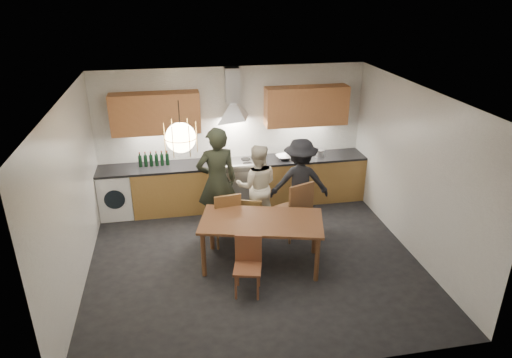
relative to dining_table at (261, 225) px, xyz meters
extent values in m
plane|color=black|center=(-0.09, 0.11, -0.67)|extent=(5.00, 5.00, 0.00)
cube|color=white|center=(-0.09, 2.36, 0.63)|extent=(5.00, 0.02, 2.60)
cube|color=white|center=(-0.09, -2.14, 0.63)|extent=(5.00, 0.02, 2.60)
cube|color=white|center=(-2.59, 0.11, 0.63)|extent=(0.02, 4.50, 2.60)
cube|color=white|center=(2.41, 0.11, 0.63)|extent=(0.02, 4.50, 2.60)
cube|color=white|center=(-0.09, 0.11, 1.93)|extent=(5.00, 4.50, 0.02)
cube|color=#BC8C48|center=(-1.27, 2.06, -0.24)|extent=(1.45, 0.60, 0.86)
cube|color=#BC8C48|center=(1.38, 2.06, -0.24)|extent=(2.05, 0.60, 0.86)
cube|color=white|center=(-2.29, 2.06, -0.25)|extent=(0.58, 0.58, 0.85)
cube|color=black|center=(-1.57, 2.06, 0.21)|extent=(2.05, 0.62, 0.04)
cube|color=black|center=(1.38, 2.06, 0.21)|extent=(2.05, 0.62, 0.04)
cube|color=silver|center=(-0.09, 2.06, -0.27)|extent=(0.90, 0.60, 0.80)
cube|color=black|center=(-0.09, 1.77, -0.29)|extent=(0.78, 0.02, 0.42)
cube|color=slate|center=(-0.09, 2.06, 0.17)|extent=(0.90, 0.60, 0.08)
cube|color=silver|center=(-0.09, 1.80, 0.23)|extent=(0.90, 0.08, 0.04)
cube|color=#D38851|center=(-1.47, 2.18, 1.19)|extent=(1.55, 0.35, 0.72)
cube|color=#D38851|center=(1.28, 2.18, 1.19)|extent=(1.55, 0.35, 0.72)
cube|color=silver|center=(-0.09, 2.23, 1.62)|extent=(0.26, 0.22, 0.62)
cylinder|color=black|center=(-1.09, 0.01, 1.68)|extent=(0.01, 0.01, 0.50)
sphere|color=#FFE0A5|center=(-1.09, 0.01, 1.43)|extent=(0.40, 0.40, 0.40)
torus|color=gold|center=(-1.09, 0.01, 1.43)|extent=(0.43, 0.43, 0.01)
cube|color=brown|center=(0.00, 0.00, 0.07)|extent=(1.96, 1.33, 0.04)
cylinder|color=brown|center=(-0.88, -0.15, -0.31)|extent=(0.07, 0.07, 0.72)
cylinder|color=brown|center=(-0.70, 0.57, -0.31)|extent=(0.07, 0.07, 0.72)
cylinder|color=brown|center=(0.70, -0.57, -0.31)|extent=(0.07, 0.07, 0.72)
cylinder|color=brown|center=(0.88, 0.15, -0.31)|extent=(0.07, 0.07, 0.72)
cube|color=brown|center=(-0.46, 0.72, -0.21)|extent=(0.48, 0.48, 0.04)
cube|color=brown|center=(-0.43, 0.53, 0.04)|extent=(0.43, 0.10, 0.47)
cylinder|color=brown|center=(-0.31, 0.92, -0.45)|extent=(0.04, 0.04, 0.44)
cylinder|color=brown|center=(-0.26, 0.57, -0.45)|extent=(0.04, 0.04, 0.44)
cylinder|color=brown|center=(-0.65, 0.87, -0.45)|extent=(0.04, 0.04, 0.44)
cylinder|color=brown|center=(-0.61, 0.53, -0.45)|extent=(0.04, 0.04, 0.44)
cube|color=brown|center=(-0.01, 0.74, -0.28)|extent=(0.46, 0.46, 0.03)
cube|color=brown|center=(-0.06, 0.58, -0.07)|extent=(0.35, 0.15, 0.40)
cylinder|color=brown|center=(0.18, 0.83, -0.48)|extent=(0.03, 0.03, 0.37)
cylinder|color=brown|center=(0.08, 0.55, -0.48)|extent=(0.03, 0.03, 0.37)
cylinder|color=brown|center=(-0.10, 0.92, -0.48)|extent=(0.03, 0.03, 0.37)
cylinder|color=brown|center=(-0.20, 0.65, -0.48)|extent=(0.03, 0.03, 0.37)
cube|color=brown|center=(0.68, 0.72, -0.17)|extent=(0.60, 0.60, 0.04)
cube|color=brown|center=(0.76, 0.53, 0.11)|extent=(0.45, 0.21, 0.51)
cylinder|color=brown|center=(0.79, 0.97, -0.43)|extent=(0.04, 0.04, 0.48)
cylinder|color=brown|center=(0.93, 0.61, -0.43)|extent=(0.04, 0.04, 0.48)
cylinder|color=brown|center=(0.44, 0.83, -0.43)|extent=(0.04, 0.04, 0.48)
cylinder|color=brown|center=(0.57, 0.48, -0.43)|extent=(0.04, 0.04, 0.48)
cube|color=brown|center=(-0.33, -0.66, -0.27)|extent=(0.45, 0.45, 0.04)
cube|color=brown|center=(-0.28, -0.50, -0.05)|extent=(0.37, 0.12, 0.41)
cylinder|color=brown|center=(-0.51, -0.77, -0.48)|extent=(0.03, 0.03, 0.38)
cylinder|color=brown|center=(-0.43, -0.48, -0.48)|extent=(0.03, 0.03, 0.38)
cylinder|color=brown|center=(-0.22, -0.85, -0.48)|extent=(0.03, 0.03, 0.38)
cylinder|color=brown|center=(-0.14, -0.56, -0.48)|extent=(0.03, 0.03, 0.38)
imported|color=black|center=(-0.53, 1.12, 0.27)|extent=(0.73, 0.53, 1.87)
imported|color=beige|center=(0.17, 1.21, 0.08)|extent=(0.81, 0.67, 1.50)
imported|color=black|center=(0.91, 1.14, 0.12)|extent=(1.09, 0.72, 1.58)
imported|color=silver|center=(0.84, 2.00, 0.27)|extent=(0.36, 0.36, 0.08)
cylinder|color=silver|center=(1.53, 2.02, 0.30)|extent=(0.24, 0.24, 0.14)
camera|label=1|loc=(-1.18, -5.80, 3.34)|focal=32.00mm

